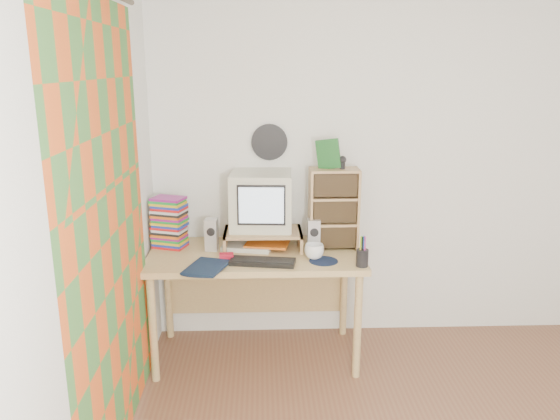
{
  "coord_description": "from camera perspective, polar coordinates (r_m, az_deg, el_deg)",
  "views": [
    {
      "loc": [
        -0.99,
        -2.02,
        1.94
      ],
      "look_at": [
        -0.87,
        1.33,
        1.05
      ],
      "focal_mm": 35.0,
      "sensor_mm": 36.0,
      "label": 1
    }
  ],
  "objects": [
    {
      "name": "crt_monitor",
      "position": [
        3.66,
        -1.97,
        0.92
      ],
      "size": [
        0.43,
        0.43,
        0.38
      ],
      "primitive_type": "cube",
      "rotation": [
        0.0,
        0.0,
        -0.07
      ],
      "color": "beige",
      "rests_on": "monitor_riser"
    },
    {
      "name": "left_wall",
      "position": [
        2.27,
        -21.6,
        -4.01
      ],
      "size": [
        0.0,
        3.5,
        3.5
      ],
      "primitive_type": "plane",
      "rotation": [
        1.57,
        0.0,
        1.57
      ],
      "color": "white",
      "rests_on": "floor"
    },
    {
      "name": "papers",
      "position": [
        3.7,
        -2.56,
        -3.6
      ],
      "size": [
        0.37,
        0.3,
        0.04
      ],
      "primitive_type": null,
      "rotation": [
        0.0,
        0.0,
        -0.21
      ],
      "color": "silver",
      "rests_on": "desk"
    },
    {
      "name": "game_box",
      "position": [
        3.57,
        5.07,
        5.85
      ],
      "size": [
        0.15,
        0.07,
        0.19
      ],
      "primitive_type": "cube",
      "rotation": [
        0.0,
        0.0,
        -0.26
      ],
      "color": "#18561F",
      "rests_on": "cd_rack"
    },
    {
      "name": "webcam",
      "position": [
        3.58,
        6.55,
        4.97
      ],
      "size": [
        0.05,
        0.05,
        0.09
      ],
      "primitive_type": null,
      "rotation": [
        0.0,
        0.0,
        0.07
      ],
      "color": "black",
      "rests_on": "cd_rack"
    },
    {
      "name": "desk",
      "position": [
        3.71,
        -2.54,
        -6.1
      ],
      "size": [
        1.4,
        0.7,
        0.75
      ],
      "color": "#D8BE74",
      "rests_on": "floor"
    },
    {
      "name": "monitor_riser",
      "position": [
        3.67,
        -1.79,
        -2.55
      ],
      "size": [
        0.52,
        0.3,
        0.12
      ],
      "color": "tan",
      "rests_on": "desk"
    },
    {
      "name": "cd_rack",
      "position": [
        3.64,
        5.61,
        0.13
      ],
      "size": [
        0.33,
        0.18,
        0.54
      ],
      "primitive_type": "cube",
      "rotation": [
        0.0,
        0.0,
        0.01
      ],
      "color": "tan",
      "rests_on": "desk"
    },
    {
      "name": "red_box",
      "position": [
        3.47,
        -5.61,
        -4.91
      ],
      "size": [
        0.09,
        0.06,
        0.04
      ],
      "primitive_type": "cube",
      "rotation": [
        0.0,
        0.0,
        0.1
      ],
      "color": "red",
      "rests_on": "desk"
    },
    {
      "name": "wall_disc",
      "position": [
        3.78,
        -1.12,
        7.1
      ],
      "size": [
        0.25,
        0.02,
        0.25
      ],
      "primitive_type": "cylinder",
      "rotation": [
        1.57,
        0.0,
        0.0
      ],
      "color": "black",
      "rests_on": "back_wall"
    },
    {
      "name": "mousepad",
      "position": [
        3.45,
        4.57,
        -5.33
      ],
      "size": [
        0.19,
        0.19,
        0.0
      ],
      "primitive_type": "cylinder",
      "rotation": [
        0.0,
        0.0,
        -0.02
      ],
      "color": "black",
      "rests_on": "desk"
    },
    {
      "name": "curtain",
      "position": [
        2.72,
        -17.33,
        -2.77
      ],
      "size": [
        0.0,
        2.2,
        2.2
      ],
      "primitive_type": "plane",
      "rotation": [
        1.57,
        0.0,
        1.57
      ],
      "color": "#E55B20",
      "rests_on": "left_wall"
    },
    {
      "name": "speaker_left",
      "position": [
        3.64,
        -7.17,
        -2.57
      ],
      "size": [
        0.09,
        0.09,
        0.22
      ],
      "primitive_type": "cube",
      "rotation": [
        0.0,
        0.0,
        -0.12
      ],
      "color": "silver",
      "rests_on": "desk"
    },
    {
      "name": "pen_cup",
      "position": [
        3.37,
        8.6,
        -4.64
      ],
      "size": [
        0.08,
        0.08,
        0.15
      ],
      "primitive_type": null,
      "rotation": [
        0.0,
        0.0,
        0.07
      ],
      "color": "black",
      "rests_on": "desk"
    },
    {
      "name": "back_wall",
      "position": [
        3.96,
        12.52,
        4.45
      ],
      "size": [
        3.5,
        0.0,
        3.5
      ],
      "primitive_type": "plane",
      "rotation": [
        1.57,
        0.0,
        0.0
      ],
      "color": "white",
      "rests_on": "floor"
    },
    {
      "name": "diary",
      "position": [
        3.37,
        -9.35,
        -5.56
      ],
      "size": [
        0.31,
        0.27,
        0.05
      ],
      "primitive_type": "imported",
      "rotation": [
        0.0,
        0.0,
        -0.32
      ],
      "color": "#0F1E38",
      "rests_on": "desk"
    },
    {
      "name": "speaker_right",
      "position": [
        3.6,
        3.53,
        -2.64
      ],
      "size": [
        0.08,
        0.08,
        0.22
      ],
      "primitive_type": "cube",
      "rotation": [
        0.0,
        0.0,
        0.01
      ],
      "color": "silver",
      "rests_on": "desk"
    },
    {
      "name": "dvd_stack",
      "position": [
        3.74,
        -11.46,
        -1.65
      ],
      "size": [
        0.24,
        0.21,
        0.29
      ],
      "primitive_type": null,
      "rotation": [
        0.0,
        0.0,
        -0.33
      ],
      "color": "brown",
      "rests_on": "desk"
    },
    {
      "name": "keyboard",
      "position": [
        3.4,
        -1.83,
        -5.44
      ],
      "size": [
        0.42,
        0.2,
        0.03
      ],
      "primitive_type": "cube",
      "rotation": [
        0.0,
        0.0,
        -0.16
      ],
      "color": "black",
      "rests_on": "desk"
    },
    {
      "name": "mug",
      "position": [
        3.48,
        3.6,
        -4.34
      ],
      "size": [
        0.14,
        0.14,
        0.1
      ],
      "primitive_type": "imported",
      "rotation": [
        0.0,
        0.0,
        -0.12
      ],
      "color": "white",
      "rests_on": "desk"
    }
  ]
}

